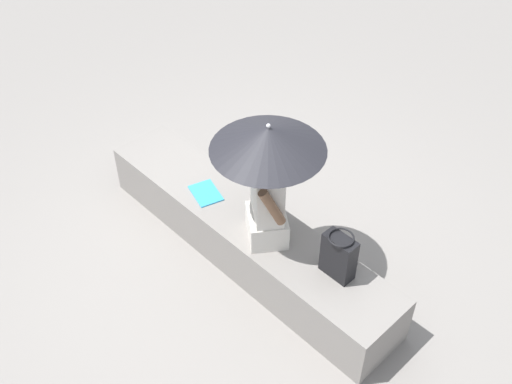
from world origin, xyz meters
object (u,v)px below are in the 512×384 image
handbag_black (339,256)px  person_seated (267,198)px  magazine (206,193)px  parasol (268,139)px

handbag_black → person_seated: bearing=9.2°
magazine → handbag_black: bearing=-157.6°
parasol → handbag_black: 0.95m
person_seated → parasol: 0.49m
magazine → person_seated: bearing=-160.9°
parasol → magazine: bearing=5.6°
person_seated → parasol: (0.04, -0.04, 0.49)m
handbag_black → magazine: size_ratio=1.33×
person_seated → magazine: size_ratio=3.21×
person_seated → magazine: 0.78m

